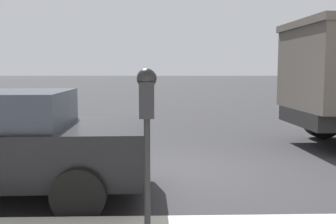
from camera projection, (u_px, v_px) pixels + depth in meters
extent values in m
plane|color=#2B2B2D|center=(171.00, 175.00, 6.56)|extent=(220.00, 220.00, 0.00)
cylinder|color=black|center=(147.00, 177.00, 3.78)|extent=(0.06, 0.06, 1.16)
cube|color=black|center=(147.00, 100.00, 3.70)|extent=(0.20, 0.14, 0.34)
sphere|color=black|center=(147.00, 78.00, 3.67)|extent=(0.19, 0.19, 0.19)
cube|color=gold|center=(147.00, 103.00, 3.81)|extent=(0.01, 0.11, 0.12)
cube|color=black|center=(147.00, 91.00, 3.79)|extent=(0.01, 0.10, 0.08)
cylinder|color=black|center=(99.00, 158.00, 6.38)|extent=(0.24, 0.65, 0.64)
cylinder|color=black|center=(79.00, 195.00, 4.51)|extent=(0.24, 0.65, 0.64)
cylinder|color=black|center=(323.00, 118.00, 10.10)|extent=(0.33, 1.05, 1.04)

